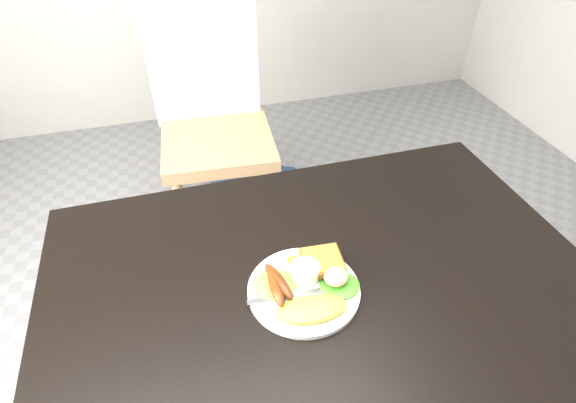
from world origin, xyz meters
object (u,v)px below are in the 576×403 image
at_px(person, 303,111).
at_px(plate, 304,290).
at_px(dining_table, 322,281).
at_px(dining_chair, 218,143).

xyz_separation_m(person, plate, (-0.24, -0.76, 0.01)).
bearing_deg(plate, dining_table, 31.69).
relative_size(dining_chair, plate, 2.01).
height_order(person, plate, person).
distance_m(dining_table, dining_chair, 1.13).
xyz_separation_m(dining_chair, plate, (0.03, -1.12, 0.31)).
xyz_separation_m(dining_chair, person, (0.27, -0.36, 0.30)).
bearing_deg(dining_chair, dining_table, -81.16).
relative_size(dining_chair, person, 0.32).
distance_m(person, plate, 0.80).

